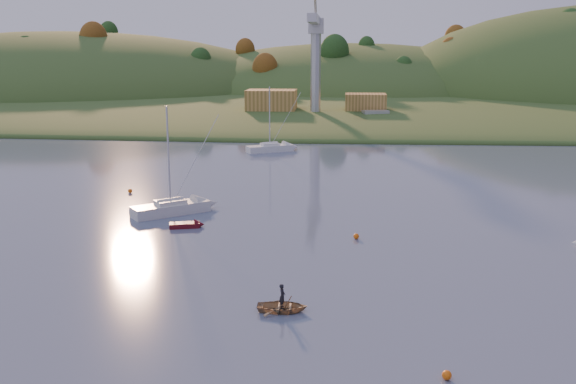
# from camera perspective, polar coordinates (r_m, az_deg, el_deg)

# --- Properties ---
(far_shore) EXTENTS (620.00, 220.00, 1.50)m
(far_shore) POSITION_cam_1_polar(r_m,az_deg,el_deg) (251.47, 3.18, 8.96)
(far_shore) COLOR #3A5421
(far_shore) RESTS_ON ground
(shore_slope) EXTENTS (640.00, 150.00, 7.00)m
(shore_slope) POSITION_cam_1_polar(r_m,az_deg,el_deg) (186.71, 2.48, 7.66)
(shore_slope) COLOR #3A5421
(shore_slope) RESTS_ON ground
(hill_left) EXTENTS (170.00, 140.00, 44.00)m
(hill_left) POSITION_cam_1_polar(r_m,az_deg,el_deg) (242.35, -19.11, 8.14)
(hill_left) COLOR #3A5421
(hill_left) RESTS_ON ground
(hill_center) EXTENTS (140.00, 120.00, 36.00)m
(hill_center) POSITION_cam_1_polar(r_m,az_deg,el_deg) (231.38, 5.51, 8.59)
(hill_center) COLOR #3A5421
(hill_center) RESTS_ON ground
(hillside_trees) EXTENTS (280.00, 50.00, 32.00)m
(hillside_trees) POSITION_cam_1_polar(r_m,az_deg,el_deg) (206.62, 2.74, 8.15)
(hillside_trees) COLOR #1B4117
(hillside_trees) RESTS_ON ground
(wharf) EXTENTS (42.00, 16.00, 2.40)m
(wharf) POSITION_cam_1_polar(r_m,az_deg,el_deg) (143.65, 3.68, 6.61)
(wharf) COLOR slate
(wharf) RESTS_ON ground
(shed_west) EXTENTS (11.00, 8.00, 4.80)m
(shed_west) POSITION_cam_1_polar(r_m,az_deg,el_deg) (145.21, -1.48, 8.12)
(shed_west) COLOR olive
(shed_west) RESTS_ON wharf
(shed_east) EXTENTS (9.00, 7.00, 4.00)m
(shed_east) POSITION_cam_1_polar(r_m,az_deg,el_deg) (145.36, 6.90, 7.88)
(shed_east) COLOR olive
(shed_east) RESTS_ON wharf
(dock_crane) EXTENTS (3.20, 28.00, 20.30)m
(dock_crane) POSITION_cam_1_polar(r_m,az_deg,el_deg) (139.34, 2.47, 13.02)
(dock_crane) COLOR #B7B7BC
(dock_crane) RESTS_ON wharf
(sailboat_near) EXTENTS (7.61, 6.71, 10.88)m
(sailboat_near) POSITION_cam_1_polar(r_m,az_deg,el_deg) (65.67, -10.39, -1.34)
(sailboat_near) COLOR silver
(sailboat_near) RESTS_ON ground
(sailboat_far) EXTENTS (7.67, 5.55, 10.41)m
(sailboat_far) POSITION_cam_1_polar(r_m,az_deg,el_deg) (103.64, -1.63, 3.98)
(sailboat_far) COLOR white
(sailboat_far) RESTS_ON ground
(canoe) EXTENTS (3.29, 2.42, 0.66)m
(canoe) POSITION_cam_1_polar(r_m,az_deg,el_deg) (41.41, -0.51, -10.16)
(canoe) COLOR #967852
(canoe) RESTS_ON ground
(paddler) EXTENTS (0.41, 0.60, 1.59)m
(paddler) POSITION_cam_1_polar(r_m,az_deg,el_deg) (41.24, -0.51, -9.56)
(paddler) COLOR black
(paddler) RESTS_ON ground
(red_tender) EXTENTS (3.43, 1.90, 1.11)m
(red_tender) POSITION_cam_1_polar(r_m,az_deg,el_deg) (60.70, -8.59, -2.90)
(red_tender) COLOR #570C14
(red_tender) RESTS_ON ground
(work_vessel) EXTENTS (13.47, 7.55, 3.28)m
(work_vessel) POSITION_cam_1_polar(r_m,az_deg,el_deg) (139.78, 7.76, 6.34)
(work_vessel) COLOR slate
(work_vessel) RESTS_ON ground
(buoy_0) EXTENTS (0.50, 0.50, 0.50)m
(buoy_0) POSITION_cam_1_polar(r_m,az_deg,el_deg) (34.65, 13.93, -15.52)
(buoy_0) COLOR #E95F0C
(buoy_0) RESTS_ON ground
(buoy_1) EXTENTS (0.50, 0.50, 0.50)m
(buoy_1) POSITION_cam_1_polar(r_m,az_deg,el_deg) (56.70, 6.09, -3.94)
(buoy_1) COLOR #E95F0C
(buoy_1) RESTS_ON ground
(buoy_3) EXTENTS (0.50, 0.50, 0.50)m
(buoy_3) POSITION_cam_1_polar(r_m,az_deg,el_deg) (76.27, -13.86, 0.10)
(buoy_3) COLOR #E95F0C
(buoy_3) RESTS_ON ground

